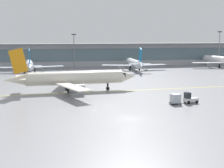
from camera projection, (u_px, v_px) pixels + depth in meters
ground_plane at (129, 119)px, 50.01m from camera, size 400.00×400.00×0.00m
taxiway_centreline_stripe at (76, 93)px, 72.90m from camera, size 109.92×4.89×0.01m
terminal_concourse at (72, 55)px, 136.65m from camera, size 186.95×11.00×9.60m
gate_airplane_1 at (29, 65)px, 114.19m from camera, size 24.17×26.00×8.62m
gate_airplane_2 at (134, 63)px, 121.75m from camera, size 24.46×26.39×8.74m
gate_airplane_3 at (222, 60)px, 131.97m from camera, size 27.44×29.64×9.81m
taxiing_regional_jet at (74, 78)px, 74.30m from camera, size 30.41×28.29×10.08m
baggage_tug at (190, 99)px, 61.50m from camera, size 2.71×1.81×2.10m
cargo_dolly_lead at (175, 99)px, 60.58m from camera, size 2.23×1.78×1.94m
apron_light_mast_1 at (74, 49)px, 130.08m from camera, size 1.80×0.36×13.52m
apron_light_mast_2 at (219, 47)px, 139.99m from camera, size 1.80×0.36×14.70m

